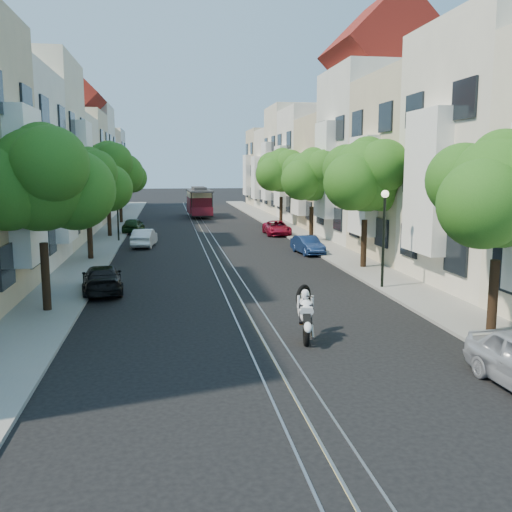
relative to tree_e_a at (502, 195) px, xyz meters
name	(u,v)px	position (x,y,z in m)	size (l,w,h in m)	color
ground	(203,231)	(-7.26, 31.02, -4.40)	(200.00, 200.00, 0.00)	black
sidewalk_east	(288,229)	(-0.01, 31.02, -4.34)	(2.50, 80.00, 0.12)	gray
sidewalk_west	(113,232)	(-14.51, 31.02, -4.34)	(2.50, 80.00, 0.12)	gray
rail_left	(196,231)	(-7.81, 31.02, -4.39)	(0.06, 80.00, 0.02)	gray
rail_slot	(203,231)	(-7.26, 31.02, -4.39)	(0.06, 80.00, 0.02)	gray
rail_right	(209,231)	(-6.71, 31.02, -4.39)	(0.06, 80.00, 0.02)	gray
lane_line	(203,231)	(-7.26, 31.02, -4.40)	(0.08, 80.00, 0.01)	tan
townhouses_east	(343,168)	(4.61, 30.94, 0.79)	(7.75, 72.00, 12.00)	beige
townhouses_west	(50,169)	(-19.13, 30.94, 0.68)	(7.75, 72.00, 11.76)	silver
tree_e_a	(502,195)	(0.00, 0.00, 0.00)	(4.72, 3.87, 6.27)	black
tree_e_b	(367,177)	(0.00, 12.00, 0.34)	(4.93, 4.08, 6.68)	black
tree_e_c	(313,177)	(0.00, 23.00, 0.20)	(4.84, 3.99, 6.52)	black
tree_e_d	(282,172)	(0.00, 34.00, 0.47)	(5.01, 4.16, 6.85)	black
tree_w_a	(42,182)	(-14.40, 5.00, 0.34)	(4.93, 4.08, 6.68)	black
tree_w_b	(89,183)	(-14.40, 17.00, 0.00)	(4.72, 3.87, 6.27)	black
tree_w_c	(108,170)	(-14.40, 28.00, 0.67)	(5.13, 4.28, 7.09)	black
tree_w_d	(120,174)	(-14.40, 39.00, 0.20)	(4.84, 3.99, 6.52)	black
lamp_east	(384,224)	(-0.96, 7.02, -1.55)	(0.32, 0.32, 4.16)	black
lamp_west	(117,202)	(-13.56, 25.02, -1.55)	(0.32, 0.32, 4.16)	black
sportbike_rider	(305,312)	(-5.99, 0.38, -3.50)	(0.74, 1.95, 1.66)	black
cable_car	(199,201)	(-6.76, 45.18, -2.67)	(2.60, 7.66, 2.92)	black
parked_car_e_mid	(308,245)	(-1.67, 17.55, -3.85)	(1.17, 3.34, 1.10)	#0D1E44
parked_car_e_far	(277,228)	(-1.66, 27.59, -3.84)	(1.84, 4.00, 1.11)	maroon
parked_car_w_near	(102,279)	(-12.86, 8.22, -3.82)	(1.63, 4.00, 1.16)	black
parked_car_w_mid	(144,238)	(-11.66, 22.33, -3.80)	(1.27, 3.63, 1.20)	white
parked_car_w_far	(133,225)	(-12.86, 30.74, -3.79)	(1.43, 3.55, 1.21)	black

